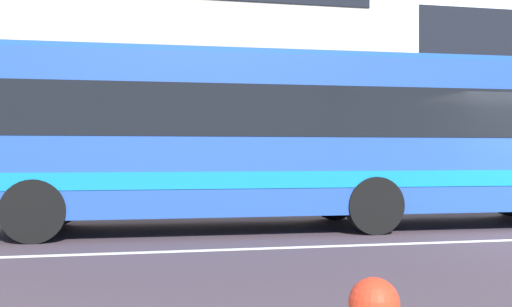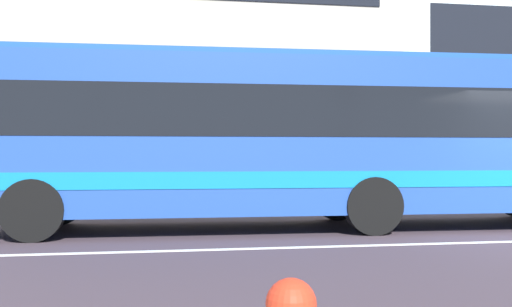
# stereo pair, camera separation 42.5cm
# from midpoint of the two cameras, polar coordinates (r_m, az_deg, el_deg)

# --- Properties ---
(apartment_block_left) EXTENTS (20.11, 10.12, 12.61)m
(apartment_block_left) POSITION_cam_midpoint_polar(r_m,az_deg,el_deg) (23.36, -14.80, 12.13)
(apartment_block_left) COLOR #B9B19E
(apartment_block_left) RESTS_ON ground_plane
(transit_bus) EXTENTS (11.84, 2.86, 3.19)m
(transit_bus) POSITION_cam_midpoint_polar(r_m,az_deg,el_deg) (11.22, 6.87, 1.83)
(transit_bus) COLOR #21469C
(transit_bus) RESTS_ON ground_plane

